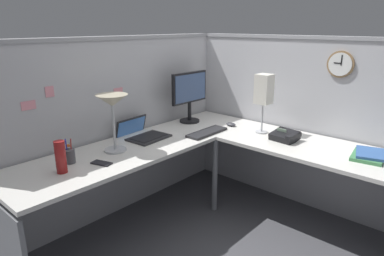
% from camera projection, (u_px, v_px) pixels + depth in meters
% --- Properties ---
extents(ground_plane, '(6.80, 6.80, 0.00)m').
position_uv_depth(ground_plane, '(217.00, 222.00, 3.01)').
color(ground_plane, '#47474C').
extents(cubicle_wall_back, '(2.57, 0.12, 1.58)m').
position_uv_depth(cubicle_wall_back, '(118.00, 126.00, 3.08)').
color(cubicle_wall_back, '#B2B2B7').
rests_on(cubicle_wall_back, ground).
extents(cubicle_wall_right, '(0.12, 2.37, 1.58)m').
position_uv_depth(cubicle_wall_right, '(297.00, 121.00, 3.23)').
color(cubicle_wall_right, '#B2B2B7').
rests_on(cubicle_wall_right, ground).
extents(desk, '(2.35, 2.15, 0.73)m').
position_uv_depth(desk, '(212.00, 162.00, 2.69)').
color(desk, silver).
rests_on(desk, ground).
extents(monitor, '(0.46, 0.20, 0.50)m').
position_uv_depth(monitor, '(190.00, 93.00, 3.37)').
color(monitor, black).
rests_on(monitor, desk).
extents(laptop, '(0.37, 0.40, 0.22)m').
position_uv_depth(laptop, '(141.00, 134.00, 2.99)').
color(laptop, '#232326').
rests_on(laptop, desk).
extents(keyboard, '(0.43, 0.15, 0.02)m').
position_uv_depth(keyboard, '(207.00, 132.00, 3.08)').
color(keyboard, '#232326').
rests_on(keyboard, desk).
extents(computer_mouse, '(0.06, 0.10, 0.03)m').
position_uv_depth(computer_mouse, '(231.00, 124.00, 3.30)').
color(computer_mouse, '#38383D').
rests_on(computer_mouse, desk).
extents(desk_lamp_dome, '(0.24, 0.24, 0.44)m').
position_uv_depth(desk_lamp_dome, '(112.00, 105.00, 2.55)').
color(desk_lamp_dome, '#B7BABF').
rests_on(desk_lamp_dome, desk).
extents(pen_cup, '(0.08, 0.08, 0.18)m').
position_uv_depth(pen_cup, '(70.00, 156.00, 2.41)').
color(pen_cup, '#4C4C51').
rests_on(pen_cup, desk).
extents(cell_phone, '(0.11, 0.16, 0.01)m').
position_uv_depth(cell_phone, '(101.00, 163.00, 2.41)').
color(cell_phone, black).
rests_on(cell_phone, desk).
extents(thermos_flask, '(0.07, 0.07, 0.22)m').
position_uv_depth(thermos_flask, '(61.00, 157.00, 2.24)').
color(thermos_flask, maroon).
rests_on(thermos_flask, desk).
extents(office_phone, '(0.21, 0.22, 0.11)m').
position_uv_depth(office_phone, '(285.00, 136.00, 2.88)').
color(office_phone, black).
rests_on(office_phone, desk).
extents(book_stack, '(0.32, 0.26, 0.04)m').
position_uv_depth(book_stack, '(369.00, 155.00, 2.51)').
color(book_stack, '#3F7F4C').
rests_on(book_stack, desk).
extents(desk_lamp_paper, '(0.13, 0.13, 0.53)m').
position_uv_depth(desk_lamp_paper, '(264.00, 91.00, 3.00)').
color(desk_lamp_paper, '#B7BABF').
rests_on(desk_lamp_paper, desk).
extents(wall_clock, '(0.04, 0.22, 0.22)m').
position_uv_depth(wall_clock, '(341.00, 64.00, 2.81)').
color(wall_clock, olive).
extents(pinned_note_leftmost, '(0.10, 0.00, 0.06)m').
position_uv_depth(pinned_note_leftmost, '(28.00, 105.00, 2.39)').
color(pinned_note_leftmost, pink).
extents(pinned_note_middle, '(0.09, 0.00, 0.09)m').
position_uv_depth(pinned_note_middle, '(118.00, 93.00, 2.95)').
color(pinned_note_middle, pink).
extents(pinned_note_rightmost, '(0.07, 0.00, 0.08)m').
position_uv_depth(pinned_note_rightmost, '(50.00, 92.00, 2.49)').
color(pinned_note_rightmost, pink).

